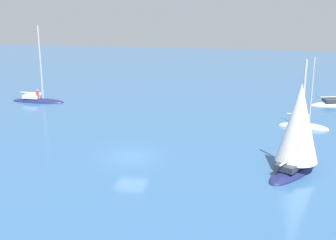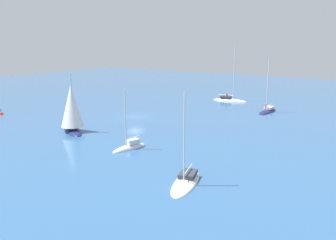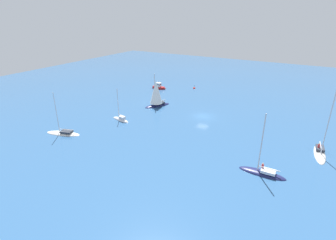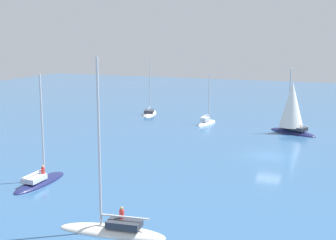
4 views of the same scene
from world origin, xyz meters
name	(u,v)px [view 2 (image 2 of 4)]	position (x,y,z in m)	size (l,w,h in m)	color
ground_plane	(135,117)	(0.00, 0.00, 0.00)	(160.00, 160.00, 0.00)	#2D5684
sloop	(186,182)	(-22.10, 19.86, 0.10)	(4.01, 7.26, 8.68)	silver
yacht	(268,111)	(-16.84, -16.50, 0.18)	(1.88, 6.73, 9.74)	#191E4C
sailboat	(229,100)	(-6.16, -23.55, 0.19)	(7.41, 2.48, 11.79)	silver
sloop_1	(72,111)	(0.71, 12.87, 2.93)	(6.89, 5.08, 8.74)	#191E4C
yacht_1	(130,148)	(-11.13, 14.66, 0.14)	(2.04, 4.96, 7.55)	white
channel_buoy	(1,114)	(20.35, 11.51, 0.01)	(0.79, 0.79, 1.39)	red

